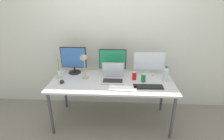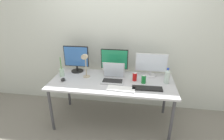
{
  "view_description": "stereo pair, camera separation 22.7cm",
  "coord_description": "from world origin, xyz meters",
  "px_view_note": "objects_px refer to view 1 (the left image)",
  "views": [
    {
      "loc": [
        0.13,
        -2.38,
        1.93
      ],
      "look_at": [
        0.0,
        0.0,
        0.92
      ],
      "focal_mm": 28.0,
      "sensor_mm": 36.0,
      "label": 1
    },
    {
      "loc": [
        0.35,
        -2.35,
        1.93
      ],
      "look_at": [
        0.0,
        0.0,
        0.92
      ],
      "focal_mm": 28.0,
      "sensor_mm": 36.0,
      "label": 2
    }
  ],
  "objects_px": {
    "monitor_center": "(113,61)",
    "keyboard_main": "(148,87)",
    "monitor_right": "(149,63)",
    "keyboard_aux": "(123,88)",
    "bamboo_vase": "(60,74)",
    "laptop_silver": "(113,77)",
    "monitor_left": "(74,60)",
    "mouse_by_keyboard": "(62,82)",
    "desk_lamp": "(84,61)",
    "water_bottle": "(166,74)",
    "soda_can_by_laptop": "(143,78)",
    "soda_can_near_keyboard": "(134,76)",
    "work_desk": "(112,84)"
  },
  "relations": [
    {
      "from": "monitor_center",
      "to": "desk_lamp",
      "type": "distance_m",
      "value": 0.5
    },
    {
      "from": "work_desk",
      "to": "desk_lamp",
      "type": "distance_m",
      "value": 0.55
    },
    {
      "from": "monitor_left",
      "to": "keyboard_aux",
      "type": "bearing_deg",
      "value": -33.07
    },
    {
      "from": "monitor_left",
      "to": "keyboard_aux",
      "type": "xyz_separation_m",
      "value": [
        0.81,
        -0.52,
        -0.22
      ]
    },
    {
      "from": "laptop_silver",
      "to": "monitor_center",
      "type": "bearing_deg",
      "value": 93.79
    },
    {
      "from": "monitor_center",
      "to": "keyboard_main",
      "type": "bearing_deg",
      "value": -42.09
    },
    {
      "from": "keyboard_main",
      "to": "soda_can_by_laptop",
      "type": "distance_m",
      "value": 0.19
    },
    {
      "from": "keyboard_main",
      "to": "water_bottle",
      "type": "relative_size",
      "value": 1.77
    },
    {
      "from": "work_desk",
      "to": "keyboard_main",
      "type": "bearing_deg",
      "value": -18.75
    },
    {
      "from": "mouse_by_keyboard",
      "to": "soda_can_by_laptop",
      "type": "relative_size",
      "value": 0.77
    },
    {
      "from": "water_bottle",
      "to": "soda_can_by_laptop",
      "type": "height_order",
      "value": "water_bottle"
    },
    {
      "from": "soda_can_by_laptop",
      "to": "soda_can_near_keyboard",
      "type": "bearing_deg",
      "value": 152.07
    },
    {
      "from": "keyboard_aux",
      "to": "work_desk",
      "type": "bearing_deg",
      "value": 126.87
    },
    {
      "from": "work_desk",
      "to": "water_bottle",
      "type": "relative_size",
      "value": 7.91
    },
    {
      "from": "mouse_by_keyboard",
      "to": "desk_lamp",
      "type": "bearing_deg",
      "value": 9.03
    },
    {
      "from": "monitor_center",
      "to": "keyboard_aux",
      "type": "xyz_separation_m",
      "value": [
        0.17,
        -0.55,
        -0.2
      ]
    },
    {
      "from": "keyboard_main",
      "to": "desk_lamp",
      "type": "relative_size",
      "value": 0.96
    },
    {
      "from": "bamboo_vase",
      "to": "work_desk",
      "type": "bearing_deg",
      "value": -3.77
    },
    {
      "from": "laptop_silver",
      "to": "keyboard_main",
      "type": "xyz_separation_m",
      "value": [
        0.51,
        -0.2,
        -0.05
      ]
    },
    {
      "from": "monitor_left",
      "to": "water_bottle",
      "type": "bearing_deg",
      "value": -8.85
    },
    {
      "from": "desk_lamp",
      "to": "mouse_by_keyboard",
      "type": "bearing_deg",
      "value": -155.28
    },
    {
      "from": "work_desk",
      "to": "keyboard_aux",
      "type": "xyz_separation_m",
      "value": [
        0.16,
        -0.25,
        0.07
      ]
    },
    {
      "from": "work_desk",
      "to": "soda_can_by_laptop",
      "type": "xyz_separation_m",
      "value": [
        0.47,
        -0.0,
        0.12
      ]
    },
    {
      "from": "keyboard_aux",
      "to": "soda_can_near_keyboard",
      "type": "bearing_deg",
      "value": 64.31
    },
    {
      "from": "keyboard_main",
      "to": "mouse_by_keyboard",
      "type": "distance_m",
      "value": 1.26
    },
    {
      "from": "monitor_center",
      "to": "laptop_silver",
      "type": "height_order",
      "value": "monitor_center"
    },
    {
      "from": "monitor_right",
      "to": "soda_can_near_keyboard",
      "type": "distance_m",
      "value": 0.35
    },
    {
      "from": "monitor_right",
      "to": "laptop_silver",
      "type": "height_order",
      "value": "monitor_right"
    },
    {
      "from": "monitor_left",
      "to": "monitor_center",
      "type": "bearing_deg",
      "value": 1.83
    },
    {
      "from": "monitor_right",
      "to": "water_bottle",
      "type": "height_order",
      "value": "monitor_right"
    },
    {
      "from": "monitor_left",
      "to": "keyboard_aux",
      "type": "height_order",
      "value": "monitor_left"
    },
    {
      "from": "keyboard_aux",
      "to": "mouse_by_keyboard",
      "type": "height_order",
      "value": "mouse_by_keyboard"
    },
    {
      "from": "bamboo_vase",
      "to": "laptop_silver",
      "type": "bearing_deg",
      "value": -2.2
    },
    {
      "from": "laptop_silver",
      "to": "mouse_by_keyboard",
      "type": "height_order",
      "value": "laptop_silver"
    },
    {
      "from": "monitor_right",
      "to": "keyboard_aux",
      "type": "distance_m",
      "value": 0.7
    },
    {
      "from": "keyboard_aux",
      "to": "bamboo_vase",
      "type": "distance_m",
      "value": 1.03
    },
    {
      "from": "monitor_right",
      "to": "desk_lamp",
      "type": "height_order",
      "value": "desk_lamp"
    },
    {
      "from": "monitor_center",
      "to": "desk_lamp",
      "type": "height_order",
      "value": "desk_lamp"
    },
    {
      "from": "keyboard_main",
      "to": "mouse_by_keyboard",
      "type": "xyz_separation_m",
      "value": [
        -1.26,
        0.08,
        0.01
      ]
    },
    {
      "from": "monitor_left",
      "to": "keyboard_main",
      "type": "distance_m",
      "value": 1.27
    },
    {
      "from": "monitor_center",
      "to": "laptop_silver",
      "type": "xyz_separation_m",
      "value": [
        0.02,
        -0.28,
        -0.15
      ]
    },
    {
      "from": "monitor_left",
      "to": "mouse_by_keyboard",
      "type": "bearing_deg",
      "value": -104.41
    },
    {
      "from": "monitor_center",
      "to": "keyboard_main",
      "type": "relative_size",
      "value": 1.06
    },
    {
      "from": "keyboard_main",
      "to": "water_bottle",
      "type": "height_order",
      "value": "water_bottle"
    },
    {
      "from": "work_desk",
      "to": "bamboo_vase",
      "type": "xyz_separation_m",
      "value": [
        -0.82,
        0.05,
        0.13
      ]
    },
    {
      "from": "work_desk",
      "to": "mouse_by_keyboard",
      "type": "distance_m",
      "value": 0.75
    },
    {
      "from": "work_desk",
      "to": "soda_can_near_keyboard",
      "type": "xyz_separation_m",
      "value": [
        0.34,
        0.07,
        0.12
      ]
    },
    {
      "from": "mouse_by_keyboard",
      "to": "bamboo_vase",
      "type": "bearing_deg",
      "value": 101.67
    },
    {
      "from": "monitor_center",
      "to": "bamboo_vase",
      "type": "relative_size",
      "value": 1.39
    },
    {
      "from": "soda_can_by_laptop",
      "to": "desk_lamp",
      "type": "xyz_separation_m",
      "value": [
        -0.9,
        0.04,
        0.23
      ]
    }
  ]
}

